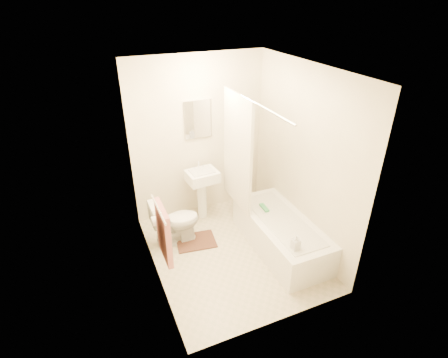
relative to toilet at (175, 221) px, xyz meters
name	(u,v)px	position (x,y,z in m)	size (l,w,h in m)	color
floor	(231,252)	(0.60, -0.54, -0.33)	(2.40, 2.40, 0.00)	beige
ceiling	(234,69)	(0.60, -0.54, 2.07)	(2.40, 2.40, 0.00)	white
wall_back	(198,138)	(0.60, 0.66, 0.87)	(2.00, 0.02, 2.40)	beige
wall_left	(148,190)	(-0.40, -0.54, 0.87)	(0.02, 2.40, 2.40)	beige
wall_right	(303,159)	(1.60, -0.54, 0.87)	(0.02, 2.40, 2.40)	beige
mirror	(198,119)	(0.60, 0.64, 1.17)	(0.40, 0.03, 0.55)	white
curtain_rod	(254,102)	(0.90, -0.44, 1.67)	(0.03, 0.03, 1.70)	silver
shower_curtain	(237,152)	(0.90, -0.04, 0.89)	(0.04, 0.80, 1.55)	silver
towel_bar	(158,209)	(-0.36, -0.79, 0.77)	(0.02, 0.02, 0.60)	silver
towel	(164,233)	(-0.33, -0.79, 0.45)	(0.06, 0.45, 0.66)	#CC7266
toilet_paper	(156,221)	(-0.33, -0.42, 0.37)	(0.12, 0.12, 0.11)	white
toilet	(175,221)	(0.00, 0.00, 0.00)	(0.37, 0.66, 0.65)	white
sink	(202,192)	(0.55, 0.41, 0.11)	(0.44, 0.35, 0.87)	white
bathtub	(280,234)	(1.26, -0.69, -0.10)	(0.69, 1.57, 0.44)	white
bath_mat	(196,241)	(0.24, -0.14, -0.32)	(0.53, 0.40, 0.02)	#4C211A
soap_bottle	(296,242)	(1.10, -1.25, 0.21)	(0.09, 0.09, 0.20)	white
scrub_brush	(264,208)	(1.17, -0.37, 0.14)	(0.06, 0.20, 0.04)	#3EA55C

